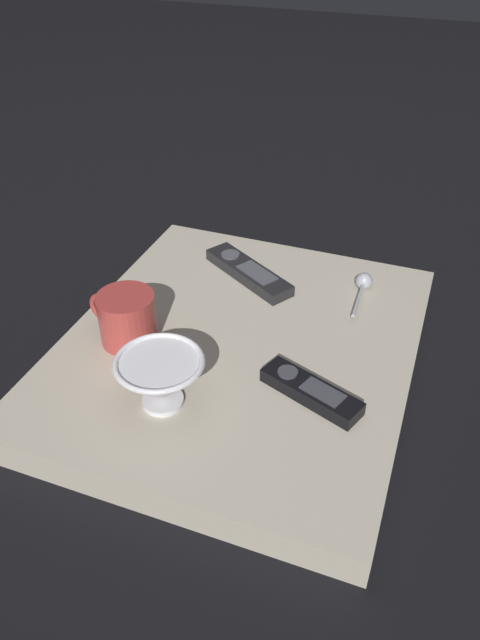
{
  "coord_description": "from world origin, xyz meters",
  "views": [
    {
      "loc": [
        0.26,
        -0.7,
        0.65
      ],
      "look_at": [
        -0.01,
        0.02,
        0.07
      ],
      "focal_mm": 33.81,
      "sensor_mm": 36.0,
      "label": 1
    }
  ],
  "objects_px": {
    "coffee_mug": "(127,318)",
    "teaspoon": "(363,283)",
    "tv_remote_near": "(248,272)",
    "cereal_bowl": "(161,379)",
    "tv_remote_far": "(311,391)"
  },
  "relations": [
    {
      "from": "coffee_mug",
      "to": "teaspoon",
      "type": "distance_m",
      "value": 0.42
    },
    {
      "from": "teaspoon",
      "to": "tv_remote_near",
      "type": "bearing_deg",
      "value": -171.63
    },
    {
      "from": "cereal_bowl",
      "to": "tv_remote_near",
      "type": "bearing_deg",
      "value": 89.73
    },
    {
      "from": "cereal_bowl",
      "to": "tv_remote_far",
      "type": "xyz_separation_m",
      "value": [
        0.19,
        0.08,
        -0.03
      ]
    },
    {
      "from": "tv_remote_far",
      "to": "tv_remote_near",
      "type": "bearing_deg",
      "value": 125.56
    },
    {
      "from": "cereal_bowl",
      "to": "tv_remote_near",
      "type": "xyz_separation_m",
      "value": [
        0.0,
        0.35,
        -0.03
      ]
    },
    {
      "from": "teaspoon",
      "to": "tv_remote_near",
      "type": "xyz_separation_m",
      "value": [
        -0.2,
        -0.03,
        -0.0
      ]
    },
    {
      "from": "coffee_mug",
      "to": "teaspoon",
      "type": "height_order",
      "value": "coffee_mug"
    },
    {
      "from": "coffee_mug",
      "to": "tv_remote_far",
      "type": "bearing_deg",
      "value": -5.01
    },
    {
      "from": "cereal_bowl",
      "to": "teaspoon",
      "type": "xyz_separation_m",
      "value": [
        0.21,
        0.38,
        -0.03
      ]
    },
    {
      "from": "coffee_mug",
      "to": "tv_remote_near",
      "type": "xyz_separation_m",
      "value": [
        0.11,
        0.24,
        -0.03
      ]
    },
    {
      "from": "teaspoon",
      "to": "tv_remote_far",
      "type": "distance_m",
      "value": 0.29
    },
    {
      "from": "cereal_bowl",
      "to": "teaspoon",
      "type": "bearing_deg",
      "value": 61.32
    },
    {
      "from": "teaspoon",
      "to": "tv_remote_near",
      "type": "relative_size",
      "value": 0.64
    },
    {
      "from": "tv_remote_near",
      "to": "coffee_mug",
      "type": "bearing_deg",
      "value": -115.82
    }
  ]
}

